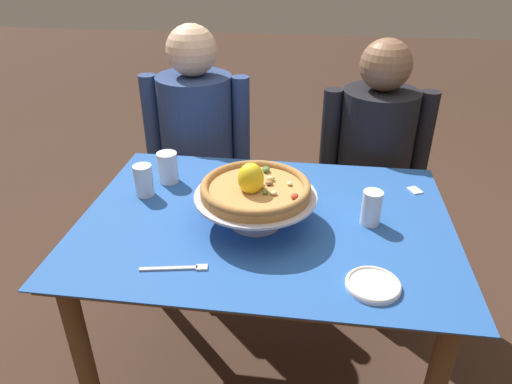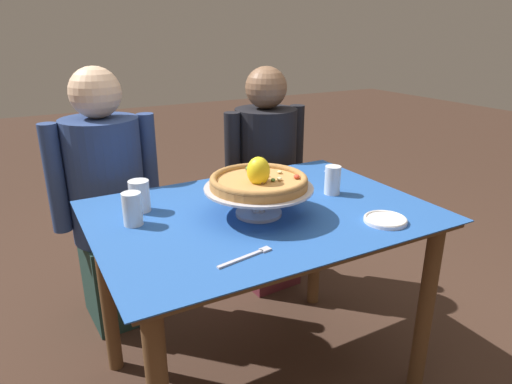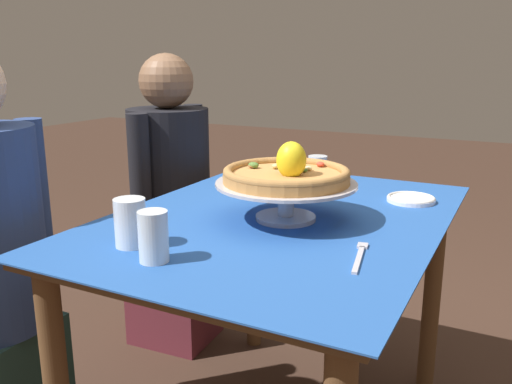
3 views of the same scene
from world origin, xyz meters
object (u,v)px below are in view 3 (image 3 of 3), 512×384
Objects in this scene: water_glass_back_left at (130,225)px; sugar_packet at (276,172)px; dinner_fork at (360,255)px; pizza_stand at (286,192)px; water_glass_side_left at (154,240)px; water_glass_side_right at (317,175)px; pizza at (287,173)px; diner_right at (171,210)px; side_plate at (411,199)px.

sugar_packet is at bearing 2.92° from water_glass_back_left.
sugar_packet is (0.72, 0.55, -0.00)m from dinner_fork.
water_glass_back_left is (-0.36, 0.24, -0.03)m from pizza_stand.
water_glass_side_left is at bearing -116.37° from water_glass_back_left.
pizza_stand is 3.38× the size of water_glass_side_left.
pizza is at bearing -172.37° from water_glass_side_right.
pizza_stand is 0.33m from dinner_fork.
diner_right is at bearing 34.30° from water_glass_side_left.
diner_right is at bearing 30.61° from water_glass_back_left.
water_glass_back_left is 0.79× the size of side_plate.
side_plate is at bearing -95.22° from diner_right.
side_plate is at bearing -0.48° from dinner_fork.
water_glass_side_right is at bearing -96.47° from diner_right.
pizza is at bearing -33.79° from water_glass_back_left.
dinner_fork is (-0.18, -0.26, -0.13)m from pizza.
pizza_stand is 0.44m from side_plate.
side_plate is 2.92× the size of sugar_packet.
dinner_fork is at bearing -70.54° from water_glass_back_left.
water_glass_back_left is at bearing 144.48° from side_plate.
dinner_fork is (-0.18, -0.26, -0.08)m from pizza_stand.
water_glass_back_left is 0.53m from dinner_fork.
water_glass_side_left is at bearing 173.96° from water_glass_side_right.
sugar_packet is (0.19, 0.55, -0.01)m from side_plate.
water_glass_side_left is 0.86m from side_plate.
water_glass_side_left is at bearing -145.70° from diner_right.
diner_right is (0.62, 0.97, -0.18)m from dinner_fork.
pizza_stand reaches higher than sugar_packet.
sugar_packet is at bearing 27.78° from pizza.
dinner_fork is (-0.53, 0.00, -0.01)m from side_plate.
water_glass_back_left reaches higher than sugar_packet.
water_glass_back_left is at bearing 146.21° from pizza.
water_glass_back_left reaches higher than pizza_stand.
water_glass_side_right reaches higher than pizza_stand.
diner_right reaches higher than pizza.
water_glass_side_right is (0.36, 0.05, -0.03)m from pizza_stand.
water_glass_side_right is 0.70m from diner_right.
pizza_stand is at bearing 142.54° from side_plate.
water_glass_side_left is 0.78m from water_glass_side_right.
dinner_fork is at bearing -142.93° from sugar_packet.
diner_right is at bearing 57.48° from dinner_fork.
dinner_fork is at bearing -150.38° from water_glass_side_right.
water_glass_side_right reaches higher than sugar_packet.
side_plate is (0.71, -0.50, -0.04)m from water_glass_back_left.
water_glass_side_left is 0.97m from sugar_packet.
water_glass_back_left is 0.95m from diner_right.
water_glass_side_right is 0.75m from water_glass_back_left.
side_plate is at bearing -27.48° from water_glass_side_left.
water_glass_back_left is at bearing 63.63° from water_glass_side_left.
water_glass_side_right is (0.77, -0.08, 0.00)m from water_glass_side_left.
dinner_fork is at bearing -124.73° from pizza_stand.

